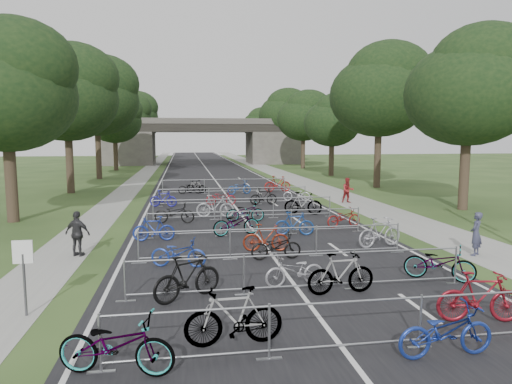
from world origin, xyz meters
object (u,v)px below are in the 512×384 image
at_px(bike_1, 234,317).
at_px(pedestrian_a, 476,234).
at_px(pedestrian_b, 348,190).
at_px(bike_2, 446,332).
at_px(overpass_bridge, 202,141).
at_px(bike_0, 116,345).
at_px(park_sign, 23,264).
at_px(pedestrian_c, 78,234).

xyz_separation_m(bike_1, pedestrian_a, (9.27, 5.67, 0.18)).
bearing_deg(pedestrian_b, bike_2, -103.75).
relative_size(pedestrian_a, pedestrian_b, 0.97).
distance_m(bike_1, bike_2, 4.10).
height_order(overpass_bridge, bike_2, overpass_bridge).
xyz_separation_m(bike_0, bike_2, (6.11, -0.31, -0.05)).
height_order(pedestrian_a, pedestrian_b, pedestrian_b).
relative_size(park_sign, bike_2, 0.94).
bearing_deg(overpass_bridge, bike_1, -91.90).
bearing_deg(pedestrian_b, bike_1, -114.89).
relative_size(bike_1, pedestrian_a, 1.28).
bearing_deg(park_sign, overpass_bridge, 83.74).
bearing_deg(pedestrian_c, bike_1, 142.85).
bearing_deg(pedestrian_c, bike_0, 128.13).
distance_m(bike_0, pedestrian_b, 22.98).
relative_size(overpass_bridge, park_sign, 16.99).
distance_m(park_sign, bike_1, 5.25).
xyz_separation_m(pedestrian_b, pedestrian_c, (-14.14, -11.17, 0.00)).
bearing_deg(pedestrian_c, overpass_bridge, -74.88).
bearing_deg(pedestrian_a, overpass_bridge, -121.72).
relative_size(pedestrian_a, pedestrian_c, 0.97).
xyz_separation_m(bike_0, pedestrian_b, (11.64, 19.81, 0.25)).
relative_size(pedestrian_b, pedestrian_c, 1.00).
bearing_deg(overpass_bridge, bike_0, -93.78).
bearing_deg(bike_2, overpass_bridge, -0.08).
bearing_deg(bike_2, pedestrian_b, -17.03).
distance_m(park_sign, pedestrian_c, 5.53).
bearing_deg(bike_2, pedestrian_c, 42.24).
height_order(overpass_bridge, pedestrian_c, overpass_bridge).
bearing_deg(bike_0, pedestrian_a, -45.77).
distance_m(overpass_bridge, park_sign, 62.41).
xyz_separation_m(overpass_bridge, bike_0, (-4.30, -65.13, -2.98)).
height_order(park_sign, pedestrian_c, park_sign).
xyz_separation_m(bike_2, pedestrian_b, (5.53, 20.12, 0.29)).
relative_size(bike_2, pedestrian_b, 1.21).
height_order(bike_0, bike_1, bike_1).
distance_m(pedestrian_a, pedestrian_b, 13.32).
height_order(park_sign, bike_0, park_sign).
distance_m(bike_1, pedestrian_c, 9.11).
bearing_deg(pedestrian_b, bike_0, -118.83).
bearing_deg(bike_2, pedestrian_a, -39.77).
bearing_deg(bike_1, overpass_bridge, 175.60).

